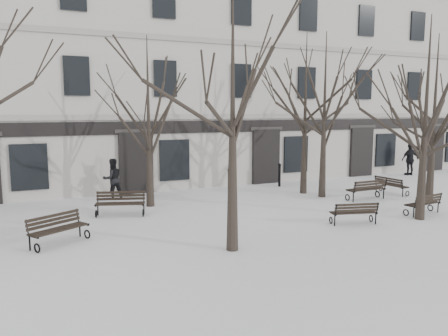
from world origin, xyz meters
TOP-DOWN VIEW (x-y plane):
  - ground at (0.00, 0.00)m, footprint 100.00×100.00m
  - building at (0.00, 12.96)m, footprint 40.40×10.20m
  - tree_1 at (-2.94, -1.60)m, footprint 5.35×5.35m
  - tree_2 at (4.74, -1.18)m, footprint 5.02×5.02m
  - tree_3 at (7.58, 0.88)m, footprint 4.94×4.94m
  - tree_4 at (-3.61, 4.93)m, footprint 4.80×4.80m
  - tree_5 at (3.75, 4.74)m, footprint 5.21×5.21m
  - tree_6 at (4.03, 3.67)m, footprint 5.14×5.14m
  - bench_0 at (-7.40, 0.99)m, footprint 1.81×1.43m
  - bench_1 at (2.08, -0.79)m, footprint 1.67×0.94m
  - bench_2 at (5.47, -0.71)m, footprint 1.65×0.78m
  - bench_3 at (-5.05, 3.78)m, footprint 1.89×1.17m
  - bench_4 at (5.39, 2.26)m, footprint 1.84×0.70m
  - bench_5 at (7.39, 2.89)m, footprint 0.72×1.65m
  - bollard_a at (0.67, 6.51)m, footprint 0.15×0.15m
  - bollard_b at (3.67, 6.78)m, footprint 0.16×0.16m
  - pedestrian_b at (-4.76, 7.06)m, footprint 0.99×0.84m
  - pedestrian_c at (12.98, 7.00)m, footprint 1.19×0.63m

SIDE VIEW (x-z plane):
  - ground at x=0.00m, z-range 0.00..0.00m
  - pedestrian_b at x=-4.76m, z-range -0.90..0.90m
  - pedestrian_c at x=12.98m, z-range -0.97..0.97m
  - bench_1 at x=2.08m, z-range 0.03..0.83m
  - bench_2 at x=5.47m, z-range 0.03..0.83m
  - bench_5 at x=7.39m, z-range 0.04..0.85m
  - bench_0 at x=-7.40m, z-range 0.04..0.93m
  - bench_3 at x=-5.05m, z-range 0.04..0.95m
  - bench_4 at x=5.39m, z-range 0.04..0.96m
  - bollard_a at x=0.67m, z-range 0.04..1.18m
  - bollard_b at x=3.67m, z-range 0.04..1.25m
  - tree_4 at x=-3.61m, z-range 0.86..7.71m
  - tree_3 at x=7.58m, z-range 0.88..7.94m
  - tree_2 at x=4.74m, z-range 0.90..8.07m
  - tree_6 at x=4.03m, z-range 0.92..8.26m
  - tree_5 at x=3.75m, z-range 0.93..8.37m
  - tree_1 at x=-2.94m, z-range 0.96..8.60m
  - building at x=0.00m, z-range -0.18..11.22m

